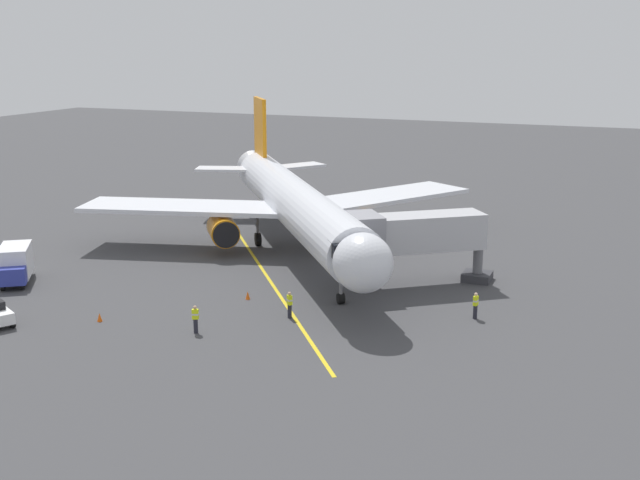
# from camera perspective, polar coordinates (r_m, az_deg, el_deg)

# --- Properties ---
(ground_plane) EXTENTS (220.00, 220.00, 0.00)m
(ground_plane) POSITION_cam_1_polar(r_m,az_deg,el_deg) (66.93, -2.04, -0.47)
(ground_plane) COLOR #424244
(apron_lead_in_line) EXTENTS (24.01, 32.28, 0.01)m
(apron_lead_in_line) POSITION_cam_1_polar(r_m,az_deg,el_deg) (59.85, -4.08, -2.27)
(apron_lead_in_line) COLOR yellow
(apron_lead_in_line) RESTS_ON ground
(airplane) EXTENTS (31.45, 34.72, 11.50)m
(airplane) POSITION_cam_1_polar(r_m,az_deg,el_deg) (64.43, -1.84, 2.61)
(airplane) COLOR silver
(airplane) RESTS_ON ground
(jet_bridge) EXTENTS (10.31, 8.52, 5.40)m
(jet_bridge) POSITION_cam_1_polar(r_m,az_deg,el_deg) (55.42, 6.16, 0.37)
(jet_bridge) COLOR #B7B7BC
(jet_bridge) RESTS_ON ground
(ground_crew_marshaller) EXTENTS (0.46, 0.37, 1.71)m
(ground_crew_marshaller) POSITION_cam_1_polar(r_m,az_deg,el_deg) (47.71, -8.96, -5.63)
(ground_crew_marshaller) COLOR #23232D
(ground_crew_marshaller) RESTS_ON ground
(ground_crew_wing_walker) EXTENTS (0.31, 0.44, 1.71)m
(ground_crew_wing_walker) POSITION_cam_1_polar(r_m,az_deg,el_deg) (50.43, 11.14, -4.63)
(ground_crew_wing_walker) COLOR #23232D
(ground_crew_wing_walker) RESTS_ON ground
(ground_crew_loader) EXTENTS (0.46, 0.46, 1.71)m
(ground_crew_loader) POSITION_cam_1_polar(r_m,az_deg,el_deg) (49.67, -2.20, -4.66)
(ground_crew_loader) COLOR #23232D
(ground_crew_loader) RESTS_ON ground
(box_truck_near_nose) EXTENTS (4.23, 4.89, 2.62)m
(box_truck_near_nose) POSITION_cam_1_polar(r_m,az_deg,el_deg) (60.68, -21.12, -1.62)
(box_truck_near_nose) COLOR #2D3899
(box_truck_near_nose) RESTS_ON ground
(safety_cone_nose_left) EXTENTS (0.32, 0.32, 0.55)m
(safety_cone_nose_left) POSITION_cam_1_polar(r_m,az_deg,el_deg) (51.07, -15.60, -5.38)
(safety_cone_nose_left) COLOR #F2590F
(safety_cone_nose_left) RESTS_ON ground
(safety_cone_nose_right) EXTENTS (0.32, 0.32, 0.55)m
(safety_cone_nose_right) POSITION_cam_1_polar(r_m,az_deg,el_deg) (53.53, -5.23, -3.99)
(safety_cone_nose_right) COLOR #F2590F
(safety_cone_nose_right) RESTS_ON ground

